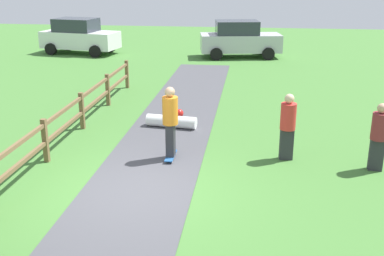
# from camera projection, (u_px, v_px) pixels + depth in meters

# --- Properties ---
(ground_plane) EXTENTS (60.00, 60.00, 0.00)m
(ground_plane) POSITION_uv_depth(u_px,v_px,m) (138.00, 190.00, 10.25)
(ground_plane) COLOR #427533
(asphalt_path) EXTENTS (2.40, 28.00, 0.02)m
(asphalt_path) POSITION_uv_depth(u_px,v_px,m) (138.00, 190.00, 10.25)
(asphalt_path) COLOR #47474C
(asphalt_path) RESTS_ON ground_plane
(wooden_fence) EXTENTS (0.12, 18.12, 1.10)m
(wooden_fence) POSITION_uv_depth(u_px,v_px,m) (20.00, 156.00, 10.36)
(wooden_fence) COLOR brown
(wooden_fence) RESTS_ON ground_plane
(skater_riding) EXTENTS (0.38, 0.80, 1.83)m
(skater_riding) POSITION_uv_depth(u_px,v_px,m) (170.00, 119.00, 11.60)
(skater_riding) COLOR #265999
(skater_riding) RESTS_ON asphalt_path
(skater_fallen) EXTENTS (1.54, 1.27, 0.36)m
(skater_fallen) POSITION_uv_depth(u_px,v_px,m) (172.00, 121.00, 14.26)
(skater_fallen) COLOR white
(skater_fallen) RESTS_ON asphalt_path
(bystander_red) EXTENTS (0.42, 0.42, 1.68)m
(bystander_red) POSITION_uv_depth(u_px,v_px,m) (288.00, 124.00, 11.65)
(bystander_red) COLOR #2D2D33
(bystander_red) RESTS_ON ground_plane
(bystander_maroon) EXTENTS (0.41, 0.41, 1.63)m
(bystander_maroon) POSITION_uv_depth(u_px,v_px,m) (379.00, 134.00, 11.02)
(bystander_maroon) COLOR #2D2D33
(bystander_maroon) RESTS_ON ground_plane
(parked_car_white) EXTENTS (4.42, 2.52, 1.92)m
(parked_car_white) POSITION_uv_depth(u_px,v_px,m) (79.00, 36.00, 26.35)
(parked_car_white) COLOR silver
(parked_car_white) RESTS_ON ground_plane
(parked_car_silver) EXTENTS (4.42, 2.53, 1.92)m
(parked_car_silver) POSITION_uv_depth(u_px,v_px,m) (239.00, 39.00, 25.25)
(parked_car_silver) COLOR #B7B7BC
(parked_car_silver) RESTS_ON ground_plane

